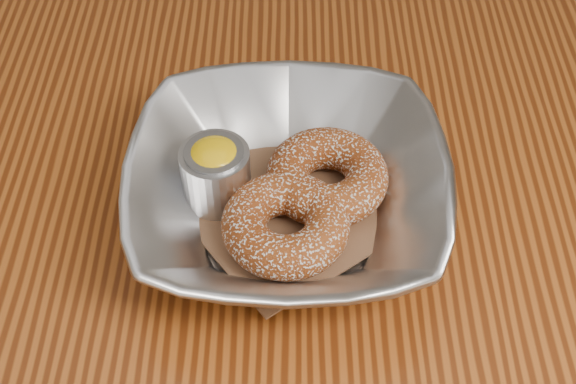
{
  "coord_description": "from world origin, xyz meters",
  "views": [
    {
      "loc": [
        0.07,
        -0.37,
        1.24
      ],
      "look_at": [
        0.07,
        0.03,
        0.78
      ],
      "focal_mm": 50.0,
      "sensor_mm": 36.0,
      "label": 1
    }
  ],
  "objects_px": {
    "donut_back": "(327,176)",
    "table": "(212,321)",
    "ramekin": "(216,172)",
    "serving_bowl": "(288,192)",
    "donut_front": "(286,224)"
  },
  "relations": [
    {
      "from": "serving_bowl",
      "to": "donut_back",
      "type": "relative_size",
      "value": 2.56
    },
    {
      "from": "donut_back",
      "to": "table",
      "type": "bearing_deg",
      "value": -150.97
    },
    {
      "from": "table",
      "to": "ramekin",
      "type": "xyz_separation_m",
      "value": [
        0.01,
        0.05,
        0.14
      ]
    },
    {
      "from": "ramekin",
      "to": "serving_bowl",
      "type": "bearing_deg",
      "value": -14.32
    },
    {
      "from": "serving_bowl",
      "to": "donut_front",
      "type": "xyz_separation_m",
      "value": [
        -0.0,
        -0.03,
        -0.0
      ]
    },
    {
      "from": "serving_bowl",
      "to": "donut_front",
      "type": "height_order",
      "value": "serving_bowl"
    },
    {
      "from": "serving_bowl",
      "to": "ramekin",
      "type": "bearing_deg",
      "value": 165.68
    },
    {
      "from": "donut_back",
      "to": "ramekin",
      "type": "relative_size",
      "value": 1.69
    },
    {
      "from": "donut_front",
      "to": "ramekin",
      "type": "distance_m",
      "value": 0.07
    },
    {
      "from": "donut_back",
      "to": "donut_front",
      "type": "relative_size",
      "value": 1.0
    },
    {
      "from": "donut_front",
      "to": "ramekin",
      "type": "height_order",
      "value": "ramekin"
    },
    {
      "from": "donut_front",
      "to": "ramekin",
      "type": "bearing_deg",
      "value": 140.98
    },
    {
      "from": "serving_bowl",
      "to": "table",
      "type": "bearing_deg",
      "value": -152.56
    },
    {
      "from": "table",
      "to": "serving_bowl",
      "type": "height_order",
      "value": "serving_bowl"
    },
    {
      "from": "table",
      "to": "donut_back",
      "type": "distance_m",
      "value": 0.17
    }
  ]
}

